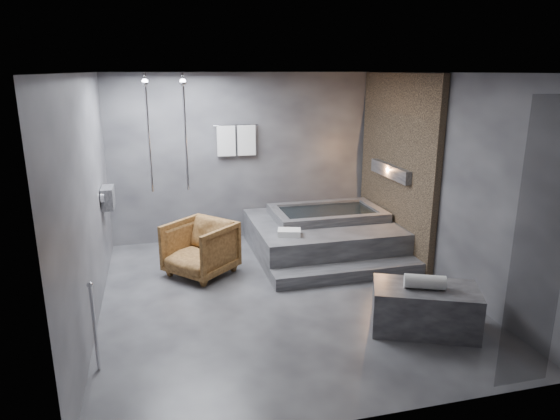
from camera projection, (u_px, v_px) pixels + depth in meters
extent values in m
plane|color=#29292C|center=(281.00, 295.00, 6.51)|extent=(5.00, 5.00, 0.00)
cube|color=#454548|center=(281.00, 73.00, 5.76)|extent=(4.50, 5.00, 0.04)
cube|color=#333337|center=(245.00, 157.00, 8.47)|extent=(4.50, 0.04, 2.80)
cube|color=#333337|center=(363.00, 264.00, 3.80)|extent=(4.50, 0.04, 2.80)
cube|color=#333337|center=(88.00, 202.00, 5.60)|extent=(0.04, 5.00, 2.80)
cube|color=#333337|center=(444.00, 181.00, 6.67)|extent=(0.04, 5.00, 2.80)
cube|color=#826A4C|center=(396.00, 165.00, 7.82)|extent=(0.10, 2.40, 2.78)
cube|color=#FF9938|center=(391.00, 171.00, 7.83)|extent=(0.14, 1.20, 0.20)
cube|color=slate|center=(108.00, 198.00, 7.01)|extent=(0.16, 0.42, 0.30)
imported|color=beige|center=(108.00, 202.00, 6.93)|extent=(0.08, 0.08, 0.21)
imported|color=beige|center=(110.00, 201.00, 7.12)|extent=(0.07, 0.07, 0.15)
cylinder|color=silver|center=(185.00, 133.00, 7.67)|extent=(0.04, 0.04, 1.80)
cylinder|color=silver|center=(149.00, 134.00, 7.54)|extent=(0.04, 0.04, 1.80)
cylinder|color=silver|center=(236.00, 125.00, 8.23)|extent=(0.75, 0.02, 0.02)
cube|color=white|center=(226.00, 141.00, 8.24)|extent=(0.30, 0.06, 0.50)
cube|color=white|center=(246.00, 140.00, 8.32)|extent=(0.30, 0.06, 0.50)
cylinder|color=silver|center=(95.00, 328.00, 4.76)|extent=(0.04, 0.04, 0.90)
cube|color=black|center=(540.00, 250.00, 4.25)|extent=(0.55, 0.01, 2.60)
cube|color=#2E2E30|center=(322.00, 236.00, 8.05)|extent=(2.20, 2.00, 0.50)
cube|color=#2E2E30|center=(349.00, 273.00, 6.99)|extent=(2.20, 0.36, 0.18)
cube|color=#2D2D2F|center=(425.00, 308.00, 5.58)|extent=(1.30, 1.03, 0.51)
imported|color=#422710|center=(200.00, 248.00, 7.08)|extent=(1.18, 1.18, 0.77)
cylinder|color=silver|center=(425.00, 282.00, 5.46)|extent=(0.47, 0.33, 0.16)
cube|color=silver|center=(289.00, 232.00, 7.28)|extent=(0.39, 0.33, 0.09)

